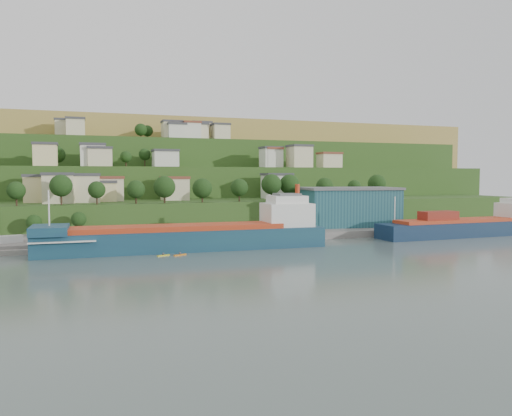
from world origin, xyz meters
name	(u,v)px	position (x,y,z in m)	size (l,w,h in m)	color
ground	(242,252)	(0.00, 0.00, 0.00)	(500.00, 500.00, 0.00)	#43524A
quay	(275,236)	(20.00, 28.00, 0.00)	(220.00, 26.00, 4.00)	slate
pebble_beach	(5,251)	(-55.00, 22.00, 0.00)	(40.00, 18.00, 2.40)	slate
hillside	(149,209)	(-0.01, 168.68, 0.09)	(360.00, 211.23, 96.00)	#284719
cargo_ship_near	(195,238)	(-9.72, 8.55, 2.94)	(72.09, 14.04, 18.43)	#14314D
cargo_ship_far	(469,228)	(76.81, 7.75, 2.50)	(58.29, 10.24, 15.81)	#0D1F3B
warehouse	(349,206)	(47.72, 31.00, 8.43)	(33.33, 23.10, 12.80)	#1B4552
caravan	(10,241)	(-53.68, 21.72, 2.50)	(5.58, 2.33, 2.61)	silver
dinghy	(34,245)	(-47.94, 18.83, 1.58)	(3.81, 1.43, 0.76)	silver
kayak_orange	(180,254)	(-15.21, 0.23, 0.24)	(3.25, 1.89, 0.83)	orange
kayak_yellow	(163,255)	(-19.02, 0.81, 0.23)	(3.09, 1.52, 0.77)	gold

